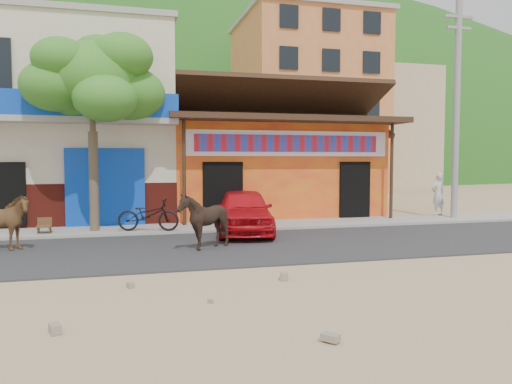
# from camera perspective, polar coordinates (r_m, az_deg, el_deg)

# --- Properties ---
(ground) EXTENTS (120.00, 120.00, 0.00)m
(ground) POSITION_cam_1_polar(r_m,az_deg,el_deg) (10.93, 5.45, -8.32)
(ground) COLOR #9E825B
(ground) RESTS_ON ground
(road) EXTENTS (60.00, 5.00, 0.04)m
(road) POSITION_cam_1_polar(r_m,az_deg,el_deg) (13.26, 1.67, -6.08)
(road) COLOR #28282B
(road) RESTS_ON ground
(sidewalk) EXTENTS (60.00, 2.00, 0.12)m
(sidewalk) POSITION_cam_1_polar(r_m,az_deg,el_deg) (16.59, -1.79, -3.95)
(sidewalk) COLOR gray
(sidewalk) RESTS_ON ground
(dance_club) EXTENTS (8.00, 6.00, 3.60)m
(dance_club) POSITION_cam_1_polar(r_m,az_deg,el_deg) (20.83, 1.07, 2.42)
(dance_club) COLOR orange
(dance_club) RESTS_ON ground
(cafe_building) EXTENTS (7.00, 6.00, 7.00)m
(cafe_building) POSITION_cam_1_polar(r_m,az_deg,el_deg) (20.13, -20.08, 6.99)
(cafe_building) COLOR beige
(cafe_building) RESTS_ON ground
(apartment_front) EXTENTS (9.00, 9.00, 12.00)m
(apartment_front) POSITION_cam_1_polar(r_m,az_deg,el_deg) (36.51, 5.66, 9.57)
(apartment_front) COLOR #CC723F
(apartment_front) RESTS_ON ground
(apartment_rear) EXTENTS (8.00, 8.00, 10.00)m
(apartment_rear) POSITION_cam_1_polar(r_m,az_deg,el_deg) (45.62, 13.67, 7.05)
(apartment_rear) COLOR tan
(apartment_rear) RESTS_ON ground
(hillside) EXTENTS (100.00, 40.00, 24.00)m
(hillside) POSITION_cam_1_polar(r_m,az_deg,el_deg) (80.69, -12.37, 10.57)
(hillside) COLOR #194C14
(hillside) RESTS_ON ground
(tree) EXTENTS (3.00, 3.00, 6.00)m
(tree) POSITION_cam_1_polar(r_m,az_deg,el_deg) (15.86, -18.15, 6.59)
(tree) COLOR #2D721E
(tree) RESTS_ON sidewalk
(utility_pole) EXTENTS (0.24, 0.24, 8.00)m
(utility_pole) POSITION_cam_1_polar(r_m,az_deg,el_deg) (20.06, 21.94, 8.73)
(utility_pole) COLOR gray
(utility_pole) RESTS_ON sidewalk
(cow_dark) EXTENTS (1.45, 1.33, 1.43)m
(cow_dark) POSITION_cam_1_polar(r_m,az_deg,el_deg) (12.53, -6.01, -3.28)
(cow_dark) COLOR black
(cow_dark) RESTS_ON road
(red_car) EXTENTS (2.27, 4.21, 1.36)m
(red_car) POSITION_cam_1_polar(r_m,az_deg,el_deg) (15.13, -1.40, -2.18)
(red_car) COLOR red
(red_car) RESTS_ON road
(scooter) EXTENTS (1.95, 1.09, 0.97)m
(scooter) POSITION_cam_1_polar(r_m,az_deg,el_deg) (15.42, -12.21, -2.58)
(scooter) COLOR black
(scooter) RESTS_ON sidewalk
(pedestrian) EXTENTS (0.66, 0.50, 1.64)m
(pedestrian) POSITION_cam_1_polar(r_m,az_deg,el_deg) (20.47, 20.10, -0.24)
(pedestrian) COLOR silver
(pedestrian) RESTS_ON sidewalk
(cafe_chair_right) EXTENTS (0.41, 0.41, 0.85)m
(cafe_chair_right) POSITION_cam_1_polar(r_m,az_deg,el_deg) (15.85, -23.08, -2.84)
(cafe_chair_right) COLOR #4D3219
(cafe_chair_right) RESTS_ON sidewalk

